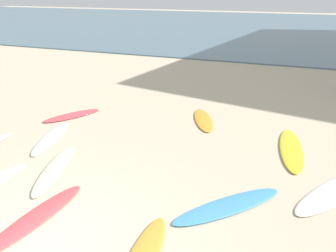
% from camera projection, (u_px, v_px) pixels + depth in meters
% --- Properties ---
extents(ocean_water, '(120.00, 40.00, 0.08)m').
position_uv_depth(ocean_water, '(257.00, 26.00, 35.67)').
color(ocean_water, slate).
rests_on(ocean_water, ground_plane).
extents(surfboard_0, '(1.48, 1.92, 0.08)m').
position_uv_depth(surfboard_0, '(72.00, 115.00, 10.63)').
color(surfboard_0, '#E14B55').
rests_on(surfboard_0, ground_plane).
extents(surfboard_1, '(1.25, 2.01, 0.07)m').
position_uv_depth(surfboard_1, '(203.00, 120.00, 10.29)').
color(surfboard_1, '#F6A02E').
rests_on(surfboard_1, ground_plane).
extents(surfboard_2, '(1.17, 2.39, 0.08)m').
position_uv_depth(surfboard_2, '(55.00, 168.00, 7.51)').
color(surfboard_2, beige).
rests_on(surfboard_2, ground_plane).
extents(surfboard_3, '(1.06, 2.26, 0.07)m').
position_uv_depth(surfboard_3, '(51.00, 138.00, 9.05)').
color(surfboard_3, white).
rests_on(surfboard_3, ground_plane).
extents(surfboard_4, '(0.78, 2.62, 0.08)m').
position_uv_depth(surfboard_4, '(291.00, 149.00, 8.42)').
color(surfboard_4, yellow).
rests_on(surfboard_4, ground_plane).
extents(surfboard_5, '(2.11, 2.15, 0.07)m').
position_uv_depth(surfboard_5, '(228.00, 206.00, 6.23)').
color(surfboard_5, '#4899DC').
rests_on(surfboard_5, ground_plane).
extents(surfboard_7, '(1.90, 2.42, 0.06)m').
position_uv_depth(surfboard_7, '(332.00, 193.00, 6.64)').
color(surfboard_7, silver).
rests_on(surfboard_7, ground_plane).
extents(surfboard_8, '(0.80, 2.29, 0.08)m').
position_uv_depth(surfboard_8, '(37.00, 216.00, 5.93)').
color(surfboard_8, '#D7494E').
rests_on(surfboard_8, ground_plane).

